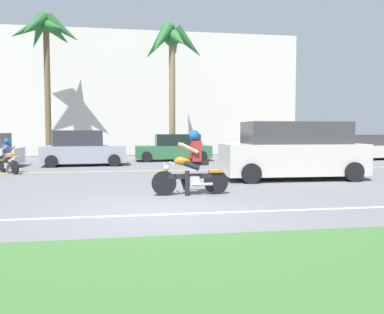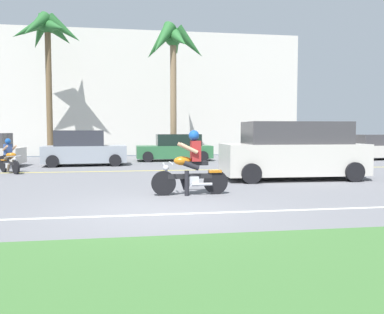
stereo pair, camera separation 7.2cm
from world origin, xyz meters
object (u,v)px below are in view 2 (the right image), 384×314
Objects in this scene: parked_car_2 at (175,148)px; parked_car_3 at (285,147)px; motorcyclist_distant at (9,158)px; palm_tree_0 at (47,36)px; palm_tree_1 at (173,48)px; motorcyclist at (191,168)px; parked_car_4 at (377,148)px; suv_nearby at (294,151)px; parked_car_1 at (83,149)px.

parked_car_3 is (6.01, -0.76, 0.09)m from parked_car_2.
parked_car_2 is at bearing 36.93° from motorcyclist_distant.
palm_tree_0 reaches higher than palm_tree_1.
motorcyclist is 1.48× the size of motorcyclist_distant.
parked_car_3 is at bearing 178.52° from parked_car_4.
parked_car_4 is 19.07m from motorcyclist_distant.
motorcyclist is at bearing -145.39° from suv_nearby.
palm_tree_0 is at bearing 131.02° from suv_nearby.
parked_car_1 is 0.51× the size of palm_tree_1.
palm_tree_1 reaches higher than parked_car_2.
palm_tree_1 is (7.06, -1.14, -0.71)m from palm_tree_0.
parked_car_2 is at bearing 26.21° from parked_car_1.
suv_nearby reaches higher than parked_car_3.
suv_nearby is 1.27× the size of parked_car_1.
suv_nearby is at bearing -41.04° from parked_car_1.
parked_car_4 is at bearing 43.64° from suv_nearby.
palm_tree_1 is at bearing 38.31° from parked_car_1.
motorcyclist is 14.31m from palm_tree_1.
palm_tree_0 is (-10.00, 11.50, 6.09)m from suv_nearby.
suv_nearby reaches higher than parked_car_4.
suv_nearby is 1.23× the size of parked_car_2.
palm_tree_0 reaches higher than motorcyclist.
parked_car_3 is at bearing -7.22° from parked_car_2.
palm_tree_1 is at bearing -9.14° from palm_tree_0.
motorcyclist reaches higher than parked_car_3.
motorcyclist is 10.09m from parked_car_1.
palm_tree_1 reaches higher than parked_car_3.
motorcyclist is 0.26× the size of palm_tree_1.
suv_nearby is 3.70× the size of motorcyclist_distant.
parked_car_2 reaches higher than parked_car_4.
parked_car_2 reaches higher than motorcyclist_distant.
palm_tree_0 reaches higher than parked_car_2.
palm_tree_1 is 5.71× the size of motorcyclist_distant.
palm_tree_0 is 10.22m from motorcyclist_distant.
parked_car_1 and parked_car_3 have the same top height.
parked_car_1 is 2.90× the size of motorcyclist_distant.
motorcyclist is 0.24× the size of palm_tree_0.
parked_car_3 is at bearing 8.15° from parked_car_1.
parked_car_2 is 0.48× the size of palm_tree_0.
suv_nearby reaches higher than parked_car_2.
parked_car_1 is (-3.65, 9.41, 0.06)m from motorcyclist.
palm_tree_1 reaches higher than motorcyclist.
palm_tree_0 is at bearing 169.37° from parked_car_4.
parked_car_1 is at bearing 51.07° from motorcyclist_distant.
parked_car_2 is 11.46m from parked_car_4.
parked_car_3 is 5.42m from parked_car_4.
parked_car_1 is 16.13m from parked_car_4.
parked_car_4 is 0.49× the size of palm_tree_0.
palm_tree_0 reaches higher than parked_car_4.
parked_car_1 is 3.94m from motorcyclist_distant.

